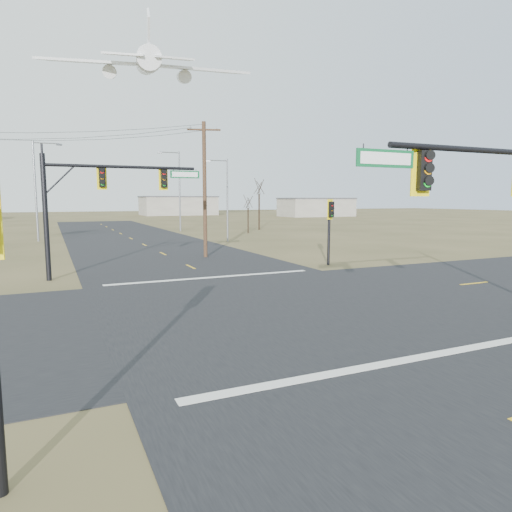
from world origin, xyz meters
The scene contains 16 objects.
ground centered at (0.00, 0.00, 0.00)m, with size 320.00×320.00×0.00m, color brown.
road_ew centered at (0.00, 0.00, 0.01)m, with size 160.00×14.00×0.02m, color black.
road_ns centered at (0.00, 0.00, 0.01)m, with size 14.00×160.00×0.02m, color black.
stop_bar_near centered at (0.00, -7.50, 0.03)m, with size 12.00×0.40×0.01m, color silver.
stop_bar_far centered at (0.00, 7.50, 0.03)m, with size 12.00×0.40×0.01m, color silver.
mast_arm_far centered at (-5.49, 10.39, 4.99)m, with size 8.84×0.45×6.89m.
pedestal_signal_ne centered at (8.83, 8.94, 3.26)m, with size 0.66×0.58×4.47m.
utility_pole_near centered at (2.52, 16.54, 5.28)m, with size 2.42×0.84×10.21m.
streetlight_a centered at (8.56, 28.10, 4.82)m, with size 2.41×0.35×8.60m.
streetlight_b centered at (8.10, 45.59, 6.16)m, with size 3.06×0.37×10.97m.
streetlight_c centered at (-9.28, 36.69, 5.89)m, with size 2.94×0.46×10.50m.
bare_tree_c centered at (15.47, 38.19, 4.16)m, with size 2.95×2.95×5.31m.
bare_tree_d centered at (19.60, 43.70, 6.32)m, with size 3.53×3.53×7.85m.
warehouse_mid centered at (25.00, 110.00, 2.50)m, with size 20.00×12.00×5.00m, color #A5A092.
warehouse_right centered at (55.00, 85.00, 2.25)m, with size 18.00×10.00×4.50m, color #A5A092.
jet_airliner centered at (8.62, 66.44, 28.14)m, with size 26.75×28.00×15.25m.
Camera 1 is at (-8.34, -16.87, 4.46)m, focal length 32.00 mm.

